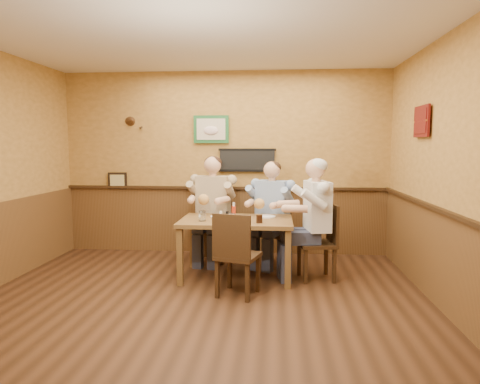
% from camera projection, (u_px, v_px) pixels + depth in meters
% --- Properties ---
extents(room, '(5.02, 5.03, 2.81)m').
position_uv_depth(room, '(210.00, 144.00, 4.26)').
color(room, black).
rests_on(room, ground).
extents(dining_table, '(1.40, 0.90, 0.75)m').
position_uv_depth(dining_table, '(236.00, 226.00, 5.39)').
color(dining_table, brown).
rests_on(dining_table, ground).
extents(chair_back_left, '(0.50, 0.50, 0.96)m').
position_uv_depth(chair_back_left, '(214.00, 228.00, 6.19)').
color(chair_back_left, '#352211').
rests_on(chair_back_left, ground).
extents(chair_back_right, '(0.55, 0.55, 0.92)m').
position_uv_depth(chair_back_right, '(272.00, 232.00, 6.02)').
color(chair_back_right, '#352211').
rests_on(chair_back_right, ground).
extents(chair_right_end, '(0.51, 0.51, 0.95)m').
position_uv_depth(chair_right_end, '(317.00, 242.00, 5.33)').
color(chair_right_end, '#352211').
rests_on(chair_right_end, ground).
extents(chair_near_side, '(0.54, 0.54, 0.95)m').
position_uv_depth(chair_near_side, '(238.00, 254.00, 4.76)').
color(chair_near_side, '#352211').
rests_on(chair_near_side, ground).
extents(diner_tan_shirt, '(0.71, 0.71, 1.37)m').
position_uv_depth(diner_tan_shirt, '(213.00, 214.00, 6.17)').
color(diner_tan_shirt, tan).
rests_on(diner_tan_shirt, ground).
extents(diner_blue_polo, '(0.79, 0.79, 1.31)m').
position_uv_depth(diner_blue_polo, '(272.00, 218.00, 6.00)').
color(diner_blue_polo, '#7E96BD').
rests_on(diner_blue_polo, ground).
extents(diner_white_elder, '(0.72, 0.72, 1.36)m').
position_uv_depth(diner_white_elder, '(317.00, 226.00, 5.31)').
color(diner_white_elder, silver).
rests_on(diner_white_elder, ground).
extents(water_glass_left, '(0.09, 0.09, 0.13)m').
position_uv_depth(water_glass_left, '(202.00, 216.00, 5.24)').
color(water_glass_left, silver).
rests_on(water_glass_left, dining_table).
extents(water_glass_mid, '(0.10, 0.10, 0.12)m').
position_uv_depth(water_glass_mid, '(232.00, 218.00, 5.07)').
color(water_glass_mid, silver).
rests_on(water_glass_mid, dining_table).
extents(cola_tumbler, '(0.10, 0.10, 0.10)m').
position_uv_depth(cola_tumbler, '(259.00, 219.00, 5.11)').
color(cola_tumbler, black).
rests_on(cola_tumbler, dining_table).
extents(hot_sauce_bottle, '(0.06, 0.06, 0.20)m').
position_uv_depth(hot_sauce_bottle, '(234.00, 212.00, 5.28)').
color(hot_sauce_bottle, red).
rests_on(hot_sauce_bottle, dining_table).
extents(salt_shaker, '(0.03, 0.03, 0.08)m').
position_uv_depth(salt_shaker, '(221.00, 214.00, 5.49)').
color(salt_shaker, silver).
rests_on(salt_shaker, dining_table).
extents(pepper_shaker, '(0.04, 0.04, 0.09)m').
position_uv_depth(pepper_shaker, '(227.00, 215.00, 5.43)').
color(pepper_shaker, black).
rests_on(pepper_shaker, dining_table).
extents(plate_far_left, '(0.27, 0.27, 0.01)m').
position_uv_depth(plate_far_left, '(218.00, 216.00, 5.54)').
color(plate_far_left, silver).
rests_on(plate_far_left, dining_table).
extents(plate_far_right, '(0.31, 0.31, 0.02)m').
position_uv_depth(plate_far_right, '(266.00, 216.00, 5.54)').
color(plate_far_right, silver).
rests_on(plate_far_right, dining_table).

